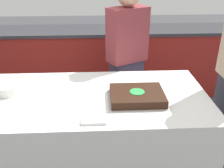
{
  "coord_description": "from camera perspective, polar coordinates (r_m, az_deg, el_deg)",
  "views": [
    {
      "loc": [
        0.1,
        -1.86,
        1.78
      ],
      "look_at": [
        0.19,
        0.0,
        0.87
      ],
      "focal_mm": 42.0,
      "sensor_mm": 36.0,
      "label": 1
    }
  ],
  "objects": [
    {
      "name": "side_plate_near_cake",
      "position": [
        2.35,
        6.66,
        0.42
      ],
      "size": [
        0.18,
        0.18,
        0.0
      ],
      "color": "white",
      "rests_on": "dining_table"
    },
    {
      "name": "dining_table",
      "position": [
        2.33,
        -4.78,
        -10.87
      ],
      "size": [
        1.93,
        0.96,
        0.77
      ],
      "color": "silver",
      "rests_on": "ground_plane"
    },
    {
      "name": "ground_plane",
      "position": [
        2.58,
        -4.45,
        -17.72
      ],
      "size": [
        14.0,
        14.0,
        0.0
      ],
      "primitive_type": "plane",
      "color": "#424247"
    },
    {
      "name": "cake",
      "position": [
        2.05,
        5.45,
        -2.55
      ],
      "size": [
        0.46,
        0.37,
        0.07
      ],
      "color": "#B7B2AD",
      "rests_on": "dining_table"
    },
    {
      "name": "plate_stack",
      "position": [
        2.31,
        -21.66,
        -0.83
      ],
      "size": [
        0.22,
        0.22,
        0.08
      ],
      "color": "white",
      "rests_on": "dining_table"
    },
    {
      "name": "person_cutting_cake",
      "position": [
        2.75,
        3.25,
        5.4
      ],
      "size": [
        0.44,
        0.37,
        1.56
      ],
      "rotation": [
        0.0,
        0.0,
        -2.64
      ],
      "color": "#383347",
      "rests_on": "ground_plane"
    },
    {
      "name": "utensil_pile",
      "position": [
        1.79,
        -3.98,
        -8.04
      ],
      "size": [
        0.17,
        0.08,
        0.02
      ],
      "color": "white",
      "rests_on": "dining_table"
    },
    {
      "name": "back_counter",
      "position": [
        3.66,
        -4.23,
        4.87
      ],
      "size": [
        4.4,
        0.58,
        0.92
      ],
      "color": "maroon",
      "rests_on": "ground_plane"
    }
  ]
}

